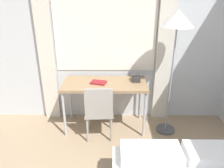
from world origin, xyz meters
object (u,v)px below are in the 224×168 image
at_px(desk, 105,87).
at_px(standing_lamp, 177,28).
at_px(desk_chair, 99,109).
at_px(book, 98,82).
at_px(telephone, 136,78).

xyz_separation_m(desk, standing_lamp, (0.96, -0.09, 0.88)).
bearing_deg(desk_chair, standing_lamp, 7.43).
distance_m(desk, standing_lamp, 1.30).
relative_size(desk_chair, standing_lamp, 0.47).
xyz_separation_m(desk_chair, book, (-0.02, 0.27, 0.30)).
xyz_separation_m(desk_chair, standing_lamp, (1.03, 0.19, 1.10)).
bearing_deg(standing_lamp, book, 175.80).
relative_size(desk, standing_lamp, 0.69).
height_order(desk, desk_chair, desk_chair).
bearing_deg(book, standing_lamp, -4.20).
bearing_deg(book, desk_chair, -86.20).
xyz_separation_m(standing_lamp, book, (-1.04, 0.08, -0.81)).
xyz_separation_m(desk, book, (-0.09, -0.02, 0.08)).
height_order(telephone, book, telephone).
relative_size(desk_chair, book, 3.36).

